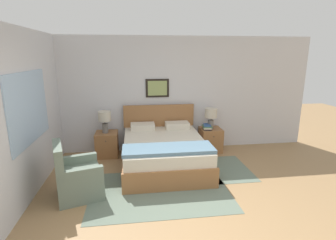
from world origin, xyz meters
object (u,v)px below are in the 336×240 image
Objects in this scene: table_lamp_by_door at (211,115)px; table_lamp_near_window at (105,118)px; bed at (164,152)px; armchair at (76,178)px; nightstand_near_window at (107,144)px; nightstand_by_door at (210,140)px.

table_lamp_near_window is at bearing 180.00° from table_lamp_by_door.
bed reaches higher than table_lamp_near_window.
bed is 2.24× the size of armchair.
nightstand_near_window and nightstand_by_door have the same top height.
armchair is 1.88× the size of table_lamp_near_window.
table_lamp_near_window is (-2.38, -0.01, 0.59)m from nightstand_by_door.
bed is 1.40m from nightstand_near_window.
nightstand_near_window is (-1.18, 0.75, -0.05)m from bed.
nightstand_near_window is at bearing 31.41° from table_lamp_near_window.
bed is at bearing -31.64° from table_lamp_near_window.
table_lamp_by_door reaches higher than armchair.
nightstand_near_window is 1.13× the size of table_lamp_near_window.
bed reaches higher than nightstand_near_window.
armchair is 1.66× the size of nightstand_near_window.
table_lamp_by_door is at bearing 0.00° from table_lamp_near_window.
nightstand_by_door is 1.13× the size of table_lamp_near_window.
nightstand_by_door is at bearing 0.26° from table_lamp_near_window.
nightstand_by_door is at bearing 32.39° from bed.
armchair is at bearing -148.18° from bed.
table_lamp_by_door is (2.36, 0.00, 0.00)m from table_lamp_near_window.
table_lamp_by_door is (-0.01, -0.01, 0.59)m from nightstand_by_door.
table_lamp_by_door is at bearing -0.26° from nightstand_near_window.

